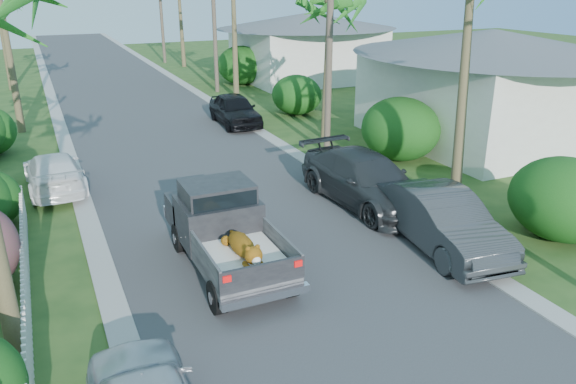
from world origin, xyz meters
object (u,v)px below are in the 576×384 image
parked_car_rf (235,110)px  pickup_truck (222,225)px  parked_car_lf (54,172)px  utility_pole_d (161,7)px  house_right_far (307,49)px  utility_pole_c (214,18)px  house_right_near (487,90)px  parked_car_rn (442,221)px  utility_pole_b (330,39)px  parked_car_rm (366,180)px  palm_r_b (329,1)px

parked_car_rf → pickup_truck: bearing=-108.5°
parked_car_lf → utility_pole_d: 32.18m
house_right_far → utility_pole_d: (-7.40, 13.00, 2.48)m
house_right_far → utility_pole_c: size_ratio=1.00×
house_right_near → parked_car_rn: bearing=-137.3°
utility_pole_b → utility_pole_d: size_ratio=1.00×
parked_car_rn → parked_car_rf: parked_car_rn is taller
parked_car_rm → utility_pole_b: bearing=70.7°
utility_pole_b → utility_pole_d: (0.00, 30.00, 0.00)m
pickup_truck → parked_car_rm: 5.74m
parked_car_lf → palm_r_b: size_ratio=0.61×
parked_car_rm → parked_car_lf: parked_car_rm is taller
parked_car_lf → house_right_near: bearing=174.6°
parked_car_rf → utility_pole_b: bearing=-71.1°
palm_r_b → utility_pole_b: size_ratio=0.80×
house_right_near → parked_car_rf: bearing=142.2°
pickup_truck → parked_car_lf: pickup_truck is taller
house_right_far → utility_pole_d: bearing=119.6°
pickup_truck → parked_car_rm: size_ratio=0.93×
parked_car_rn → parked_car_lf: size_ratio=1.08×
parked_car_lf → house_right_far: bearing=-139.0°
palm_r_b → house_right_far: palm_r_b is taller
house_right_near → utility_pole_b: 7.84m
parked_car_rn → parked_car_rf: 15.33m
utility_pole_d → parked_car_rf: bearing=-94.5°
house_right_near → house_right_far: 18.00m
parked_car_rm → utility_pole_b: size_ratio=0.61×
pickup_truck → utility_pole_b: (7.00, 7.48, 3.59)m
parked_car_lf → utility_pole_b: 11.32m
parked_car_rm → utility_pole_c: 20.99m
utility_pole_b → parked_car_rm: bearing=-105.9°
utility_pole_c → utility_pole_d: size_ratio=1.00×
pickup_truck → utility_pole_c: bearing=72.7°
utility_pole_b → utility_pole_c: bearing=90.0°
parked_car_rf → utility_pole_b: utility_pole_b is taller
parked_car_rm → utility_pole_b: 6.94m
utility_pole_b → utility_pole_c: same height
parked_car_lf → utility_pole_c: (10.60, 15.12, 3.96)m
house_right_near → utility_pole_c: size_ratio=1.00×
parked_car_lf → parked_car_rn: bearing=132.9°
house_right_near → pickup_truck: bearing=-155.8°
house_right_near → utility_pole_b: size_ratio=1.00×
pickup_truck → parked_car_rm: (5.41, 1.90, -0.21)m
utility_pole_b → utility_pole_c: size_ratio=1.00×
palm_r_b → house_right_near: (6.40, -3.00, -3.73)m
pickup_truck → house_right_far: bearing=59.5°
parked_car_rm → parked_car_lf: 10.53m
parked_car_rm → palm_r_b: bearing=67.8°
parked_car_rm → palm_r_b: (2.59, 7.58, 5.15)m
palm_r_b → utility_pole_d: size_ratio=0.80×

